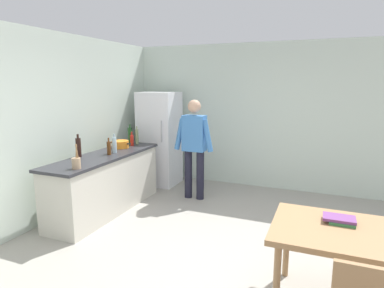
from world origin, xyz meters
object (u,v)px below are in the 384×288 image
person (194,143)px  bottle_wine_dark (78,147)px  bottle_sauce_red (132,140)px  dining_table (357,240)px  refrigerator (160,139)px  bottle_wine_green (130,135)px  book_stack (340,220)px  cooking_pot (120,144)px  bottle_beer_brown (109,148)px  utensil_jar (76,163)px  bottle_water_clear (114,145)px  bottle_vinegar_tall (137,137)px

person → bottle_wine_dark: (-1.30, -1.32, 0.07)m
bottle_sauce_red → bottle_wine_dark: size_ratio=0.71×
bottle_wine_dark → dining_table: bearing=-12.7°
refrigerator → bottle_wine_green: refrigerator is taller
dining_table → book_stack: bearing=135.0°
cooking_pot → bottle_beer_brown: size_ratio=1.54×
person → dining_table: 3.20m
cooking_pot → utensil_jar: size_ratio=1.25×
bottle_wine_dark → book_stack: (3.51, -0.69, -0.27)m
refrigerator → bottle_water_clear: (-0.03, -1.43, 0.13)m
dining_table → bottle_beer_brown: bearing=161.4°
utensil_jar → book_stack: utensil_jar is taller
dining_table → bottle_wine_green: (-3.56, 2.06, 0.37)m
refrigerator → bottle_beer_brown: (-0.03, -1.58, 0.11)m
dining_table → bottle_sauce_red: bearing=151.1°
bottle_sauce_red → bottle_water_clear: 0.62m
bottle_sauce_red → bottle_beer_brown: bottle_beer_brown is taller
bottle_wine_green → cooking_pot: bearing=-79.7°
refrigerator → person: size_ratio=1.06×
bottle_wine_green → bottle_water_clear: (0.22, -0.79, -0.02)m
cooking_pot → bottle_wine_green: bottle_wine_green is taller
person → bottle_wine_dark: 1.85m
bottle_sauce_red → bottle_beer_brown: (0.08, -0.76, 0.01)m
cooking_pot → bottle_sauce_red: bottle_sauce_red is taller
dining_table → bottle_vinegar_tall: size_ratio=4.37×
refrigerator → cooking_pot: bearing=-99.6°
dining_table → bottle_wine_green: bottle_wine_green is taller
person → bottle_beer_brown: 1.42m
cooking_pot → person: bearing=24.3°
person → book_stack: size_ratio=6.24×
cooking_pot → bottle_water_clear: bearing=-68.2°
person → bottle_wine_green: person is taller
dining_table → bottle_water_clear: 3.58m
dining_table → bottle_wine_green: size_ratio=4.12×
bottle_sauce_red → book_stack: size_ratio=0.88×
person → book_stack: person is taller
dining_table → cooking_pot: size_ratio=3.50×
dining_table → bottle_beer_brown: bottle_beer_brown is taller
refrigerator → bottle_wine_green: (-0.26, -0.64, 0.15)m
utensil_jar → bottle_water_clear: 1.00m
utensil_jar → book_stack: (3.08, -0.15, -0.20)m
bottle_sauce_red → book_stack: bottle_sauce_red is taller
cooking_pot → bottle_water_clear: bottle_water_clear is taller
cooking_pot → refrigerator: bearing=80.4°
cooking_pot → bottle_sauce_red: bearing=73.6°
bottle_wine_dark → book_stack: size_ratio=1.25×
refrigerator → bottle_sauce_red: size_ratio=7.50×
bottle_sauce_red → bottle_vinegar_tall: bearing=86.3°
bottle_beer_brown → bottle_vinegar_tall: bottle_vinegar_tall is taller
utensil_jar → book_stack: bearing=-2.7°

